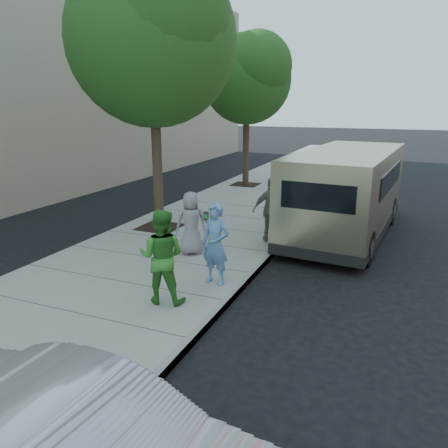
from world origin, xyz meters
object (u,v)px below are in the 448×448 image
(person_green_shirt, at_px, (162,257))
(person_striped_polo, at_px, (272,210))
(van, at_px, (347,191))
(person_gray_shirt, at_px, (191,223))
(tree_far, at_px, (248,75))
(tree_near, at_px, (153,34))
(parking_meter, at_px, (209,227))
(person_officer, at_px, (215,244))

(person_green_shirt, height_order, person_striped_polo, person_green_shirt)
(van, height_order, person_gray_shirt, van)
(tree_far, height_order, van, tree_far)
(tree_near, height_order, parking_meter, tree_near)
(tree_far, xyz_separation_m, van, (5.14, -5.80, -3.57))
(person_green_shirt, bearing_deg, person_officer, -127.65)
(person_officer, distance_m, person_green_shirt, 1.30)
(tree_near, xyz_separation_m, parking_meter, (2.62, -2.24, -4.49))
(parking_meter, bearing_deg, person_green_shirt, -105.80)
(person_striped_polo, bearing_deg, tree_far, -88.91)
(person_green_shirt, xyz_separation_m, person_gray_shirt, (-0.72, 2.63, -0.11))
(tree_near, bearing_deg, person_officer, -45.13)
(person_officer, relative_size, person_gray_shirt, 1.09)
(tree_far, height_order, person_green_shirt, tree_far)
(van, distance_m, person_green_shirt, 6.68)
(person_gray_shirt, bearing_deg, tree_far, -114.19)
(tree_far, height_order, person_striped_polo, tree_far)
(tree_far, height_order, person_officer, tree_far)
(van, relative_size, person_green_shirt, 3.83)
(person_officer, xyz_separation_m, person_gray_shirt, (-1.29, 1.46, -0.07))
(parking_meter, relative_size, person_gray_shirt, 0.80)
(person_gray_shirt, bearing_deg, van, -167.98)
(person_gray_shirt, distance_m, person_striped_polo, 2.31)
(tree_far, distance_m, person_green_shirt, 12.85)
(parking_meter, bearing_deg, person_officer, -75.27)
(tree_near, relative_size, tree_far, 1.16)
(person_green_shirt, distance_m, person_gray_shirt, 2.73)
(person_officer, distance_m, person_striped_polo, 3.18)
(tree_far, xyz_separation_m, person_green_shirt, (2.63, -11.98, -3.84))
(person_officer, xyz_separation_m, person_striped_polo, (0.26, 3.17, 0.02))
(van, distance_m, person_striped_polo, 2.52)
(person_green_shirt, bearing_deg, van, -123.78)
(parking_meter, relative_size, person_green_shirt, 0.70)
(person_gray_shirt, height_order, person_striped_polo, person_striped_polo)
(parking_meter, bearing_deg, person_gray_shirt, 129.72)
(parking_meter, distance_m, van, 4.77)
(tree_far, bearing_deg, person_gray_shirt, -78.46)
(tree_near, xyz_separation_m, person_green_shirt, (2.63, -4.38, -4.50))
(tree_near, distance_m, tree_far, 7.63)
(parking_meter, height_order, van, van)
(tree_far, distance_m, parking_meter, 10.88)
(tree_near, bearing_deg, person_gray_shirt, -42.57)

